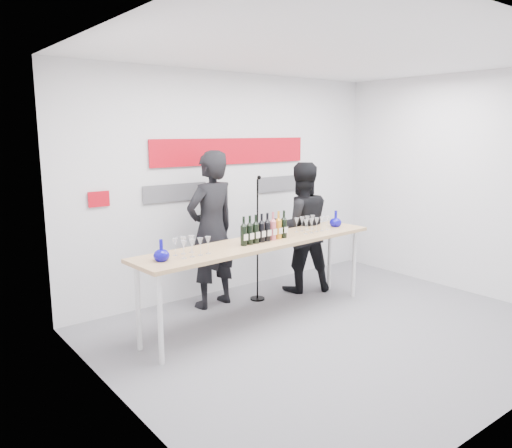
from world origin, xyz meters
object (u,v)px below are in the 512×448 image
tasting_table (261,247)px  presenter_right (301,227)px  mic_stand (258,263)px  presenter_left (211,230)px

tasting_table → presenter_right: size_ratio=1.80×
tasting_table → mic_stand: 0.81m
presenter_left → presenter_right: presenter_left is taller
presenter_left → presenter_right: 1.35m
tasting_table → presenter_right: presenter_right is taller
presenter_left → presenter_right: bearing=163.0°
tasting_table → presenter_right: (1.14, 0.55, 0.01)m
tasting_table → presenter_right: bearing=21.9°
presenter_left → mic_stand: 0.79m
tasting_table → presenter_left: bearing=99.7°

